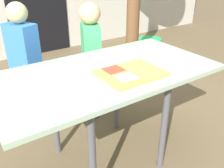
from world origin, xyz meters
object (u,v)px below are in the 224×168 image
child_right (91,54)px  child_left (25,62)px  garden_hose_coil (150,39)px  plate_white_right (129,52)px  dining_table (106,80)px  pizza_slice_far_left (113,71)px  cutting_board (131,73)px  pizza_slice_near_left (127,78)px

child_right → child_left: bearing=168.7°
garden_hose_coil → plate_white_right: bearing=-136.1°
dining_table → child_left: size_ratio=1.31×
pizza_slice_far_left → dining_table: bearing=88.9°
cutting_board → plate_white_right: (0.23, 0.32, -0.01)m
pizza_slice_far_left → child_right: size_ratio=0.12×
dining_table → plate_white_right: 0.37m
cutting_board → garden_hose_coil: size_ratio=0.89×
dining_table → plate_white_right: (0.31, 0.18, 0.07)m
pizza_slice_near_left → child_left: child_left is taller
child_right → plate_white_right: bearing=-78.4°
pizza_slice_far_left → plate_white_right: size_ratio=0.55×
pizza_slice_near_left → plate_white_right: 0.49m
pizza_slice_far_left → child_right: 0.72m
dining_table → child_right: bearing=69.1°
cutting_board → child_left: size_ratio=0.35×
child_right → garden_hose_coil: bearing=35.7°
dining_table → child_right: 0.64m
plate_white_right → cutting_board: bearing=-125.7°
plate_white_right → garden_hose_coil: bearing=43.9°
pizza_slice_far_left → child_left: (-0.31, 0.78, -0.14)m
dining_table → cutting_board: bearing=-58.1°
plate_white_right → dining_table: bearing=-150.1°
pizza_slice_far_left → garden_hose_coil: pizza_slice_far_left is taller
child_left → garden_hose_coil: bearing=27.8°
pizza_slice_near_left → plate_white_right: (0.31, 0.38, -0.02)m
child_right → garden_hose_coil: (2.05, 1.47, -0.58)m
child_left → child_right: child_left is taller
cutting_board → child_left: bearing=115.2°
child_left → garden_hose_coil: 2.98m
cutting_board → pizza_slice_near_left: pizza_slice_near_left is taller
pizza_slice_far_left → plate_white_right: bearing=39.3°
pizza_slice_far_left → garden_hose_coil: size_ratio=0.30×
cutting_board → garden_hose_coil: (2.19, 2.20, -0.71)m
child_left → garden_hose_coil: size_ratio=2.56×
pizza_slice_far_left → child_left: 0.85m
cutting_board → pizza_slice_far_left: pizza_slice_far_left is taller
child_left → cutting_board: bearing=-64.8°
cutting_board → child_right: child_right is taller
cutting_board → plate_white_right: 0.39m
garden_hose_coil → dining_table: bearing=-137.7°
dining_table → child_right: size_ratio=1.35×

